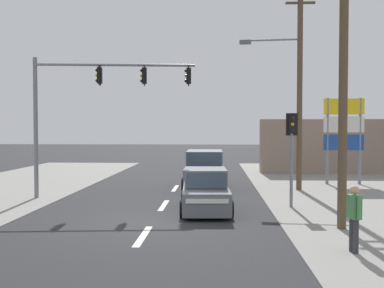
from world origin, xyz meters
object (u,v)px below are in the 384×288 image
(pedestal_signal_right_kerb, at_px, (292,144))
(traffic_signal_mast, at_px, (92,96))
(utility_pole_foreground_right, at_px, (339,52))
(utility_pole_midground_right, at_px, (297,78))
(shopping_plaza_sign, at_px, (344,129))
(suv_oncoming_near, at_px, (205,171))
(pedestrian_at_kerb, at_px, (354,215))
(hatchback_kerbside_parked, at_px, (206,192))

(pedestal_signal_right_kerb, bearing_deg, traffic_signal_mast, 166.30)
(utility_pole_foreground_right, xyz_separation_m, traffic_signal_mast, (-8.88, 5.61, -0.85))
(utility_pole_midground_right, height_order, traffic_signal_mast, utility_pole_midground_right)
(shopping_plaza_sign, bearing_deg, suv_oncoming_near, -163.66)
(utility_pole_foreground_right, height_order, pedestrian_at_kerb, utility_pole_foreground_right)
(utility_pole_midground_right, bearing_deg, shopping_plaza_sign, 39.06)
(utility_pole_foreground_right, bearing_deg, hatchback_kerbside_parked, 146.02)
(utility_pole_foreground_right, bearing_deg, pedestal_signal_right_kerb, 101.50)
(shopping_plaza_sign, xyz_separation_m, hatchback_kerbside_parked, (-7.15, -8.15, -2.28))
(utility_pole_midground_right, relative_size, pedestrian_at_kerb, 6.18)
(pedestal_signal_right_kerb, height_order, hatchback_kerbside_parked, pedestal_signal_right_kerb)
(shopping_plaza_sign, height_order, suv_oncoming_near, shopping_plaza_sign)
(utility_pole_midground_right, distance_m, pedestrian_at_kerb, 11.92)
(hatchback_kerbside_parked, bearing_deg, shopping_plaza_sign, 48.73)
(hatchback_kerbside_parked, height_order, pedestrian_at_kerb, pedestrian_at_kerb)
(utility_pole_midground_right, xyz_separation_m, hatchback_kerbside_parked, (-4.26, -5.80, -4.70))
(utility_pole_midground_right, bearing_deg, utility_pole_foreground_right, -92.07)
(pedestrian_at_kerb, bearing_deg, utility_pole_midground_right, 86.89)
(traffic_signal_mast, distance_m, pedestrian_at_kerb, 12.35)
(utility_pole_foreground_right, distance_m, pedestal_signal_right_kerb, 4.63)
(pedestal_signal_right_kerb, bearing_deg, utility_pole_midground_right, 77.85)
(utility_pole_midground_right, xyz_separation_m, traffic_signal_mast, (-9.19, -2.85, -1.05))
(utility_pole_foreground_right, xyz_separation_m, hatchback_kerbside_parked, (-3.95, 2.66, -4.51))
(pedestrian_at_kerb, bearing_deg, shopping_plaza_sign, 75.35)
(utility_pole_foreground_right, distance_m, hatchback_kerbside_parked, 6.56)
(traffic_signal_mast, distance_m, shopping_plaza_sign, 13.23)
(hatchback_kerbside_parked, bearing_deg, utility_pole_midground_right, 53.73)
(pedestrian_at_kerb, bearing_deg, hatchback_kerbside_parked, 124.95)
(traffic_signal_mast, xyz_separation_m, suv_oncoming_near, (4.75, 3.06, -3.47))
(utility_pole_foreground_right, height_order, pedestal_signal_right_kerb, utility_pole_foreground_right)
(utility_pole_foreground_right, height_order, utility_pole_midground_right, utility_pole_midground_right)
(traffic_signal_mast, height_order, shopping_plaza_sign, traffic_signal_mast)
(pedestal_signal_right_kerb, relative_size, suv_oncoming_near, 0.78)
(utility_pole_foreground_right, height_order, traffic_signal_mast, utility_pole_foreground_right)
(hatchback_kerbside_parked, bearing_deg, pedestal_signal_right_kerb, 16.64)
(traffic_signal_mast, bearing_deg, pedestal_signal_right_kerb, -13.70)
(traffic_signal_mast, xyz_separation_m, pedestal_signal_right_kerb, (8.15, -1.99, -1.94))
(utility_pole_foreground_right, distance_m, suv_oncoming_near, 10.53)
(utility_pole_midground_right, height_order, pedestrian_at_kerb, utility_pole_midground_right)
(utility_pole_midground_right, bearing_deg, suv_oncoming_near, 177.38)
(hatchback_kerbside_parked, bearing_deg, utility_pole_foreground_right, -33.98)
(traffic_signal_mast, bearing_deg, pedestrian_at_kerb, -43.60)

